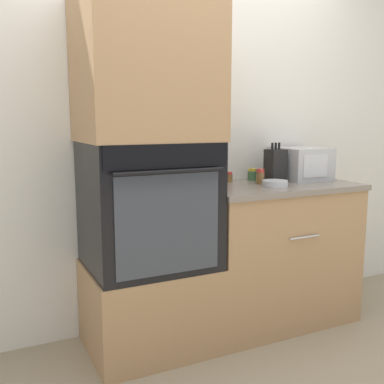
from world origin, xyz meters
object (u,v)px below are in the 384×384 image
at_px(microwave, 300,163).
at_px(knife_block, 275,166).
at_px(condiment_jar_far, 252,174).
at_px(condiment_jar_mid, 260,177).
at_px(condiment_jar_near, 229,177).
at_px(wall_oven, 148,204).
at_px(bowl, 275,183).

xyz_separation_m(microwave, knife_block, (-0.25, -0.05, 0.00)).
xyz_separation_m(microwave, condiment_jar_far, (-0.33, 0.10, -0.07)).
bearing_deg(condiment_jar_far, condiment_jar_mid, -106.09).
bearing_deg(condiment_jar_near, wall_oven, -162.30).
height_order(wall_oven, bowl, wall_oven).
bearing_deg(microwave, condiment_jar_far, 162.83).
bearing_deg(condiment_jar_far, condiment_jar_near, -178.00).
bearing_deg(wall_oven, condiment_jar_near, 17.70).
bearing_deg(condiment_jar_far, wall_oven, -165.67).
xyz_separation_m(wall_oven, condiment_jar_mid, (0.79, 0.05, 0.11)).
height_order(wall_oven, microwave, wall_oven).
distance_m(wall_oven, condiment_jar_mid, 0.80).
xyz_separation_m(bowl, condiment_jar_near, (-0.16, 0.29, 0.01)).
relative_size(wall_oven, microwave, 2.00).
bearing_deg(microwave, wall_oven, -174.52).
distance_m(bowl, condiment_jar_far, 0.30).
xyz_separation_m(bowl, condiment_jar_far, (0.03, 0.30, 0.02)).
relative_size(microwave, condiment_jar_far, 4.39).
height_order(knife_block, condiment_jar_mid, knife_block).
bearing_deg(knife_block, microwave, 10.48).
distance_m(bowl, condiment_jar_near, 0.34).
distance_m(microwave, knife_block, 0.25).
relative_size(microwave, condiment_jar_near, 5.31).
bearing_deg(microwave, bowl, -151.35).
bearing_deg(microwave, condiment_jar_mid, -169.93).
height_order(microwave, bowl, microwave).
height_order(wall_oven, condiment_jar_near, wall_oven).
xyz_separation_m(knife_block, bowl, (-0.11, -0.15, -0.09)).
distance_m(knife_block, condiment_jar_near, 0.32).
height_order(condiment_jar_mid, condiment_jar_far, condiment_jar_mid).
bearing_deg(wall_oven, condiment_jar_mid, 3.24).
bearing_deg(condiment_jar_near, condiment_jar_far, 2.00).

